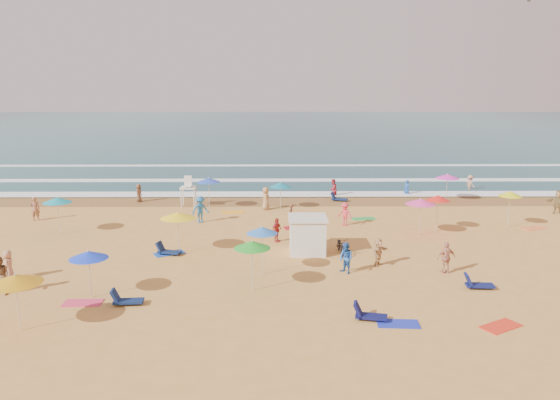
{
  "coord_description": "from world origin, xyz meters",
  "views": [
    {
      "loc": [
        -2.69,
        -31.73,
        9.59
      ],
      "look_at": [
        -2.36,
        6.0,
        1.5
      ],
      "focal_mm": 35.0,
      "sensor_mm": 36.0,
      "label": 1
    }
  ],
  "objects": [
    {
      "name": "wet_sand",
      "position": [
        0.0,
        12.5,
        0.01
      ],
      "size": [
        220.0,
        220.0,
        0.0
      ],
      "primitive_type": "plane",
      "color": "olive",
      "rests_on": "ground"
    },
    {
      "name": "bicycle",
      "position": [
        1.05,
        -1.8,
        0.5
      ],
      "size": [
        0.76,
        1.94,
        1.0
      ],
      "primitive_type": "imported",
      "rotation": [
        0.0,
        0.0,
        0.05
      ],
      "color": "black",
      "rests_on": "ground"
    },
    {
      "name": "towels",
      "position": [
        -3.64,
        -2.53,
        0.01
      ],
      "size": [
        34.82,
        21.28,
        0.03
      ],
      "color": "red",
      "rests_on": "ground"
    },
    {
      "name": "beachgoers",
      "position": [
        0.06,
        4.57,
        0.8
      ],
      "size": [
        39.51,
        26.05,
        2.13
      ],
      "color": "tan",
      "rests_on": "ground"
    },
    {
      "name": "surf_foam",
      "position": [
        0.0,
        21.32,
        0.1
      ],
      "size": [
        200.0,
        18.7,
        0.05
      ],
      "color": "white",
      "rests_on": "ground"
    },
    {
      "name": "beach_umbrellas",
      "position": [
        0.52,
        -0.14,
        2.18
      ],
      "size": [
        41.64,
        25.98,
        0.78
      ],
      "color": "orange",
      "rests_on": "ground"
    },
    {
      "name": "loungers",
      "position": [
        7.36,
        -3.63,
        0.17
      ],
      "size": [
        42.69,
        26.04,
        0.34
      ],
      "color": "#0F1F4C",
      "rests_on": "ground"
    },
    {
      "name": "ground",
      "position": [
        0.0,
        0.0,
        0.0
      ],
      "size": [
        220.0,
        220.0,
        0.0
      ],
      "primitive_type": "plane",
      "color": "gold",
      "rests_on": "ground"
    },
    {
      "name": "ocean",
      "position": [
        0.0,
        84.0,
        0.0
      ],
      "size": [
        220.0,
        140.0,
        0.18
      ],
      "primitive_type": "cube",
      "color": "#0C4756",
      "rests_on": "ground"
    },
    {
      "name": "cabana_roof",
      "position": [
        -0.85,
        -1.5,
        2.06
      ],
      "size": [
        2.2,
        2.2,
        0.12
      ],
      "primitive_type": "cube",
      "color": "silver",
      "rests_on": "cabana"
    },
    {
      "name": "cabana",
      "position": [
        -0.85,
        -1.5,
        1.0
      ],
      "size": [
        2.0,
        2.0,
        2.0
      ],
      "primitive_type": "cube",
      "color": "silver",
      "rests_on": "ground"
    },
    {
      "name": "lifeguard_stand",
      "position": [
        -9.56,
        10.53,
        1.05
      ],
      "size": [
        1.2,
        1.2,
        2.1
      ],
      "primitive_type": null,
      "color": "white",
      "rests_on": "ground"
    }
  ]
}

